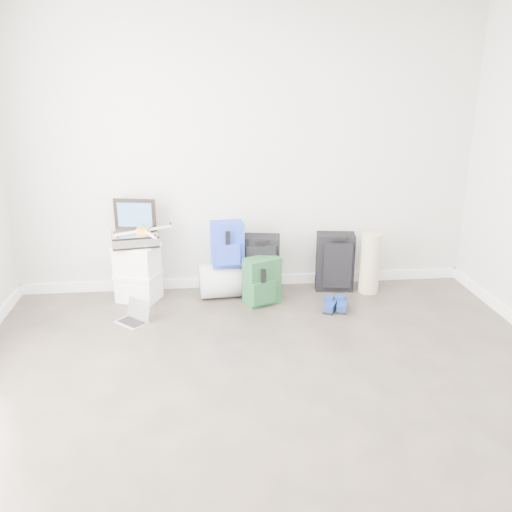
{
  "coord_description": "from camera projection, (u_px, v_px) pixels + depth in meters",
  "views": [
    {
      "loc": [
        -0.45,
        -2.68,
        2.1
      ],
      "look_at": [
        0.04,
        1.9,
        0.52
      ],
      "focal_mm": 38.0,
      "sensor_mm": 36.0,
      "label": 1
    }
  ],
  "objects": [
    {
      "name": "briefcase",
      "position": [
        135.0,
        239.0,
        5.05
      ],
      "size": [
        0.45,
        0.36,
        0.12
      ],
      "primitive_type": "cube",
      "rotation": [
        0.0,
        0.0,
        0.15
      ],
      "color": "#B2B2B7",
      "rests_on": "boxes_stack"
    },
    {
      "name": "blue_backpack",
      "position": [
        227.0,
        245.0,
        5.12
      ],
      "size": [
        0.32,
        0.24,
        0.43
      ],
      "rotation": [
        0.0,
        0.0,
        0.09
      ],
      "color": "#1A3EAA",
      "rests_on": "duffel_bag"
    },
    {
      "name": "ground",
      "position": [
        283.0,
        440.0,
        3.25
      ],
      "size": [
        5.0,
        5.0,
        0.0
      ],
      "primitive_type": "plane",
      "color": "#312C23",
      "rests_on": "ground"
    },
    {
      "name": "carry_on",
      "position": [
        335.0,
        262.0,
        5.41
      ],
      "size": [
        0.4,
        0.29,
        0.58
      ],
      "rotation": [
        0.0,
        0.0,
        -0.16
      ],
      "color": "black",
      "rests_on": "ground"
    },
    {
      "name": "room_envelope",
      "position": [
        288.0,
        150.0,
        2.71
      ],
      "size": [
        4.52,
        5.02,
        2.71
      ],
      "color": "beige",
      "rests_on": "ground"
    },
    {
      "name": "shoes",
      "position": [
        336.0,
        306.0,
        5.01
      ],
      "size": [
        0.28,
        0.26,
        0.08
      ],
      "rotation": [
        0.0,
        0.0,
        -0.41
      ],
      "color": "black",
      "rests_on": "ground"
    },
    {
      "name": "boxes_stack",
      "position": [
        138.0,
        272.0,
        5.16
      ],
      "size": [
        0.47,
        0.43,
        0.55
      ],
      "rotation": [
        0.0,
        0.0,
        -0.38
      ],
      "color": "white",
      "rests_on": "ground"
    },
    {
      "name": "painting",
      "position": [
        135.0,
        215.0,
        5.08
      ],
      "size": [
        0.39,
        0.11,
        0.3
      ],
      "rotation": [
        0.0,
        0.0,
        -0.21
      ],
      "color": "black",
      "rests_on": "briefcase"
    },
    {
      "name": "green_backpack",
      "position": [
        262.0,
        282.0,
        5.09
      ],
      "size": [
        0.37,
        0.34,
        0.45
      ],
      "rotation": [
        0.0,
        0.0,
        0.41
      ],
      "color": "#163D1D",
      "rests_on": "ground"
    },
    {
      "name": "laptop",
      "position": [
        134.0,
        317.0,
        4.76
      ],
      "size": [
        0.33,
        0.33,
        0.19
      ],
      "rotation": [
        0.0,
        0.0,
        -0.76
      ],
      "color": "silver",
      "rests_on": "ground"
    },
    {
      "name": "rolled_rug",
      "position": [
        370.0,
        263.0,
        5.34
      ],
      "size": [
        0.2,
        0.2,
        0.6
      ],
      "primitive_type": "cylinder",
      "color": "tan",
      "rests_on": "ground"
    },
    {
      "name": "large_suitcase",
      "position": [
        260.0,
        266.0,
        5.28
      ],
      "size": [
        0.42,
        0.31,
        0.6
      ],
      "rotation": [
        0.0,
        0.0,
        -0.17
      ],
      "color": "black",
      "rests_on": "ground"
    },
    {
      "name": "duffel_bag",
      "position": [
        228.0,
        280.0,
        5.27
      ],
      "size": [
        0.56,
        0.37,
        0.33
      ],
      "primitive_type": "cylinder",
      "rotation": [
        0.0,
        1.57,
        0.06
      ],
      "color": "gray",
      "rests_on": "ground"
    },
    {
      "name": "drone",
      "position": [
        143.0,
        230.0,
        5.01
      ],
      "size": [
        0.52,
        0.52,
        0.05
      ],
      "rotation": [
        0.0,
        0.0,
        -0.31
      ],
      "color": "#C58E17",
      "rests_on": "briefcase"
    }
  ]
}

